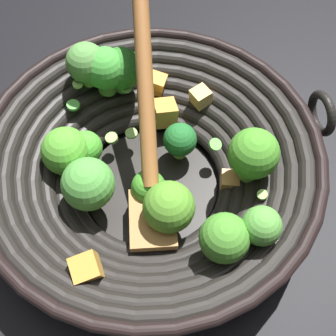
{
  "coord_description": "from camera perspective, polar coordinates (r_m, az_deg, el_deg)",
  "views": [
    {
      "loc": [
        -0.27,
        -0.03,
        0.5
      ],
      "look_at": [
        0.01,
        -0.02,
        0.03
      ],
      "focal_mm": 50.14,
      "sensor_mm": 36.0,
      "label": 1
    }
  ],
  "objects": [
    {
      "name": "ground_plane",
      "position": [
        0.57,
        -2.05,
        -2.59
      ],
      "size": [
        4.0,
        4.0,
        0.0
      ],
      "primitive_type": "plane",
      "color": "black"
    },
    {
      "name": "wok",
      "position": [
        0.53,
        -2.31,
        0.47
      ],
      "size": [
        0.38,
        0.41,
        0.2
      ],
      "color": "black",
      "rests_on": "ground"
    }
  ]
}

